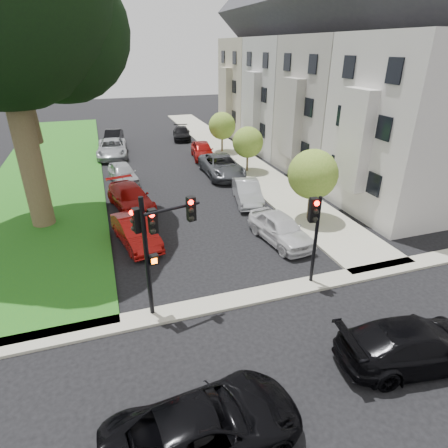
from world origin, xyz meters
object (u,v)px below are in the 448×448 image
object	(u,v)px
car_parked_2	(222,166)
car_parked_3	(202,150)
traffic_signal_secondary	(314,225)
car_parked_8	(112,148)
car_parked_6	(130,197)
car_parked_9	(114,137)
car_parked_5	(136,231)
car_parked_1	(247,192)
small_tree_c	(222,126)
car_parked_0	(280,228)
traffic_signal_main	(156,235)
car_cross_near	(205,427)
small_tree_b	(248,142)
small_tree_a	(313,174)
car_parked_4	(182,133)
car_cross_far	(416,344)
car_parked_7	(123,173)

from	to	relation	value
car_parked_2	car_parked_3	xyz separation A→B (m)	(-0.11, 5.24, -0.03)
traffic_signal_secondary	car_parked_8	size ratio (longest dim) A/B	0.70
car_parked_6	car_parked_9	distance (m)	17.90
car_parked_5	car_parked_6	size ratio (longest dim) A/B	0.86
traffic_signal_secondary	car_parked_3	bearing A→B (deg)	87.33
car_parked_3	car_parked_6	bearing A→B (deg)	-120.14
car_parked_1	small_tree_c	bearing A→B (deg)	91.11
car_parked_1	car_parked_2	world-z (taller)	car_parked_2
car_parked_0	car_parked_6	world-z (taller)	car_parked_0
traffic_signal_main	car_parked_5	distance (m)	6.48
small_tree_c	car_cross_near	xyz separation A→B (m)	(-9.49, -27.68, -1.81)
small_tree_b	car_parked_3	size ratio (longest dim) A/B	0.81
car_parked_1	car_parked_9	world-z (taller)	car_parked_9
small_tree_a	traffic_signal_main	distance (m)	11.21
traffic_signal_secondary	car_parked_5	distance (m)	9.12
car_parked_1	small_tree_a	bearing A→B (deg)	-45.34
small_tree_c	car_parked_4	bearing A→B (deg)	110.22
car_parked_5	car_parked_9	world-z (taller)	car_parked_9
car_cross_far	car_parked_0	world-z (taller)	car_parked_0
car_parked_2	car_parked_4	xyz separation A→B (m)	(-0.22, 13.43, -0.15)
small_tree_a	car_parked_4	distance (m)	23.21
small_tree_a	car_parked_1	size ratio (longest dim) A/B	0.98
traffic_signal_main	small_tree_c	bearing A→B (deg)	66.40
traffic_signal_main	car_parked_4	world-z (taller)	traffic_signal_main
car_cross_far	car_parked_2	xyz separation A→B (m)	(0.13, 20.31, 0.06)
small_tree_b	car_cross_near	bearing A→B (deg)	-114.15
car_parked_0	car_parked_4	distance (m)	24.88
car_cross_near	car_parked_5	bearing A→B (deg)	-3.84
small_tree_a	car_parked_0	bearing A→B (deg)	-145.57
traffic_signal_secondary	car_parked_4	world-z (taller)	traffic_signal_secondary
car_parked_0	car_parked_1	size ratio (longest dim) A/B	1.03
small_tree_a	traffic_signal_secondary	size ratio (longest dim) A/B	1.05
car_parked_2	car_cross_near	bearing A→B (deg)	-107.89
small_tree_b	car_parked_3	bearing A→B (deg)	115.10
car_parked_3	car_parked_4	world-z (taller)	car_parked_3
car_cross_far	car_parked_6	world-z (taller)	car_cross_far
car_parked_7	car_parked_8	bearing A→B (deg)	84.65
traffic_signal_secondary	car_parked_9	distance (m)	29.50
car_cross_far	car_parked_3	distance (m)	25.55
car_cross_near	car_parked_5	distance (m)	11.58
car_cross_far	car_parked_6	distance (m)	17.44
car_parked_2	car_parked_7	size ratio (longest dim) A/B	1.35
small_tree_b	car_parked_8	bearing A→B (deg)	140.77
car_parked_3	car_parked_4	size ratio (longest dim) A/B	1.00
car_parked_6	small_tree_a	bearing A→B (deg)	-39.14
traffic_signal_secondary	car_parked_4	size ratio (longest dim) A/B	0.89
car_cross_near	car_parked_7	world-z (taller)	car_parked_7
small_tree_b	car_parked_0	world-z (taller)	small_tree_b
car_parked_2	traffic_signal_secondary	bearing A→B (deg)	-92.80
traffic_signal_secondary	car_parked_5	bearing A→B (deg)	137.89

